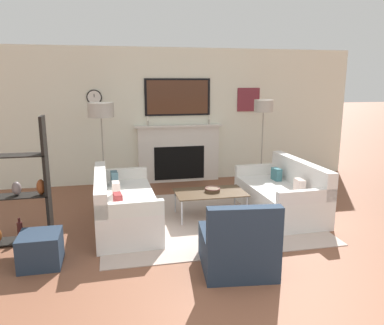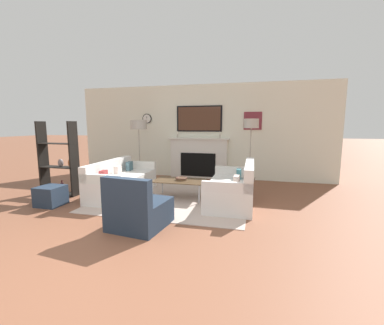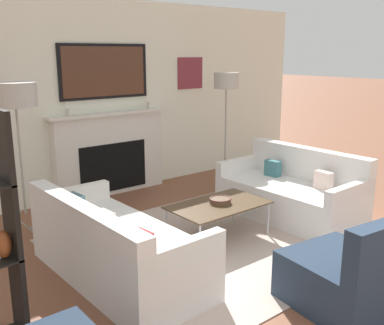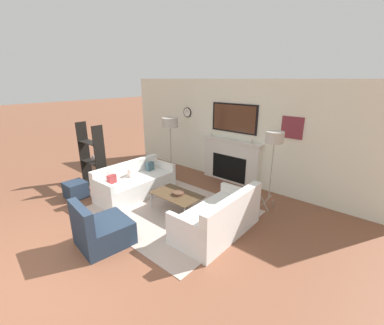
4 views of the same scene
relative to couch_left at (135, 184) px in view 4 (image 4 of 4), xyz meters
name	(u,v)px [view 4 (image 4 of 4)]	position (x,y,z in m)	size (l,w,h in m)	color
ground_plane	(32,282)	(1.23, -2.70, -0.29)	(60.00, 60.00, 0.00)	brown
fireplace_wall	(234,137)	(1.23, 2.35, 0.94)	(7.57, 0.28, 2.70)	white
area_rug	(171,211)	(1.23, 0.00, -0.28)	(3.08, 2.63, 0.01)	#BCA699
couch_left	(135,184)	(0.00, 0.00, 0.00)	(0.87, 1.90, 0.77)	silver
couch_right	(219,219)	(2.47, 0.00, 0.00)	(0.90, 1.73, 0.83)	silver
armchair	(101,231)	(1.19, -1.59, -0.02)	(0.86, 0.91, 0.83)	#233143
coffee_table	(176,195)	(1.32, 0.08, 0.08)	(1.07, 0.64, 0.39)	#4C3823
decorative_bowl	(178,193)	(1.36, 0.09, 0.14)	(0.24, 0.24, 0.06)	brown
floor_lamp_left	(170,123)	(-0.27, 1.48, 1.25)	(0.45, 0.45, 1.69)	#9E998E
floor_lamp_right	(275,139)	(2.73, 1.48, 1.27)	(0.36, 0.36, 1.71)	#9E998E
shelf_unit	(93,158)	(-1.34, -0.31, 0.44)	(0.86, 0.28, 1.63)	black
ottoman	(76,190)	(-0.96, -1.02, -0.10)	(0.45, 0.45, 0.38)	#233143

